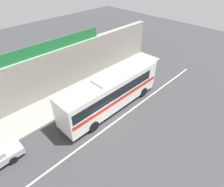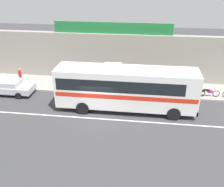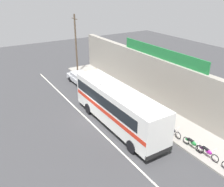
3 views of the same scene
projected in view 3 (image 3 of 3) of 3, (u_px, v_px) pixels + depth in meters
name	position (u px, v px, depth m)	size (l,w,h in m)	color
ground_plane	(96.00, 118.00, 23.09)	(70.00, 70.00, 0.00)	#3A3A3D
sidewalk_slab	(139.00, 104.00, 25.56)	(30.00, 3.60, 0.14)	gray
storefront_facade	(156.00, 80.00, 25.63)	(30.00, 0.70, 4.80)	gray
storefront_billboard	(161.00, 53.00, 24.16)	(11.66, 0.12, 1.10)	#1E7538
road_center_stripe	(88.00, 120.00, 22.70)	(30.00, 0.14, 0.01)	silver
intercity_bus	(117.00, 105.00, 21.04)	(11.20, 2.59, 3.78)	white
parked_car	(80.00, 78.00, 30.78)	(4.60, 1.88, 1.37)	#B7BABF
utility_pole	(76.00, 43.00, 32.95)	(1.60, 0.22, 7.98)	brown
motorcycle_red	(172.00, 130.00, 20.07)	(1.94, 0.56, 0.94)	black
motorcycle_blue	(207.00, 152.00, 17.48)	(1.89, 0.56, 0.94)	black
motorcycle_orange	(192.00, 143.00, 18.42)	(1.87, 0.56, 0.94)	black
pedestrian_far_left	(95.00, 73.00, 31.51)	(0.30, 0.48, 1.61)	black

